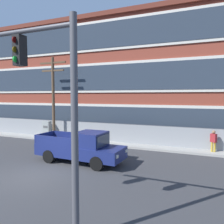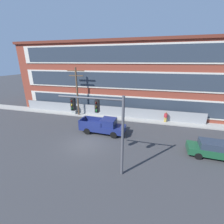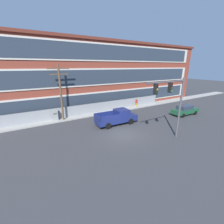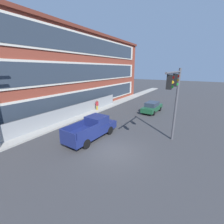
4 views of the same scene
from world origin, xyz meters
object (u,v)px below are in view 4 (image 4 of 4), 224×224
at_px(traffic_signal_mast, 175,93).
at_px(sedan_dark_green, 152,107).
at_px(pedestrian_near_cabinet, 97,105).
at_px(pickup_truck_navy, 92,128).

distance_m(traffic_signal_mast, sedan_dark_green, 10.75).
bearing_deg(sedan_dark_green, pedestrian_near_cabinet, 116.84).
relative_size(traffic_signal_mast, pickup_truck_navy, 1.11).
xyz_separation_m(pickup_truck_navy, sedan_dark_green, (11.33, -2.09, -0.14)).
bearing_deg(pickup_truck_navy, sedan_dark_green, -10.44).
relative_size(pickup_truck_navy, pedestrian_near_cabinet, 3.37).
height_order(pickup_truck_navy, sedan_dark_green, pickup_truck_navy).
distance_m(pickup_truck_navy, sedan_dark_green, 11.53).
xyz_separation_m(traffic_signal_mast, sedan_dark_green, (9.14, 4.33, -3.64)).
bearing_deg(traffic_signal_mast, sedan_dark_green, 25.32).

